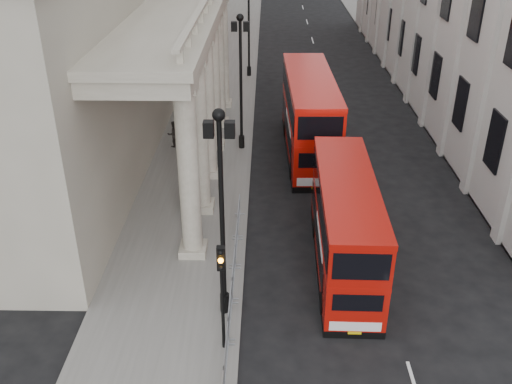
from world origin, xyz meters
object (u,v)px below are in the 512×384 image
pedestrian_a (185,188)px  pedestrian_c (219,115)px  lamp_post_south (222,204)px  bus_far (309,114)px  traffic_light (222,280)px  lamp_post_north (249,20)px  lamp_post_mid (241,74)px  pedestrian_b (174,134)px  bus_near (345,223)px

pedestrian_a → pedestrian_c: 11.17m
lamp_post_south → bus_far: (4.20, 15.66, -2.38)m
pedestrian_c → traffic_light: bearing=-91.4°
lamp_post_north → pedestrian_a: bearing=-96.4°
lamp_post_mid → lamp_post_north: size_ratio=1.00×
traffic_light → pedestrian_a: size_ratio=2.33×
lamp_post_south → pedestrian_b: bearing=105.0°
traffic_light → bus_near: bearing=48.0°
traffic_light → lamp_post_north: bearing=90.2°
lamp_post_north → bus_far: 17.04m
pedestrian_b → bus_far: bearing=147.8°
bus_far → pedestrian_b: 8.68m
traffic_light → pedestrian_a: 11.17m
pedestrian_a → pedestrian_c: bearing=54.2°
lamp_post_mid → lamp_post_north: (0.00, 16.00, 0.00)m
lamp_post_mid → pedestrian_b: bearing=178.6°
traffic_light → pedestrian_c: bearing=94.7°
lamp_post_mid → bus_far: size_ratio=0.74×
lamp_post_mid → lamp_post_north: bearing=90.0°
bus_far → lamp_post_mid: bearing=173.7°
pedestrian_c → pedestrian_a: bearing=-100.9°
bus_far → pedestrian_c: bearing=143.7°
pedestrian_a → lamp_post_north: bearing=52.6°
bus_far → pedestrian_a: bus_far is taller
pedestrian_a → traffic_light: bearing=-106.6°
lamp_post_south → lamp_post_mid: bearing=90.0°
pedestrian_b → pedestrian_c: bearing=-155.0°
lamp_post_south → pedestrian_a: bearing=107.0°
lamp_post_south → bus_near: lamp_post_south is taller
traffic_light → bus_far: bearing=77.0°
lamp_post_south → pedestrian_a: 9.80m
lamp_post_mid → traffic_light: 18.11m
lamp_post_north → bus_near: size_ratio=0.87×
lamp_post_south → lamp_post_north: same height
lamp_post_north → traffic_light: lamp_post_north is taller
pedestrian_a → pedestrian_b: bearing=71.8°
pedestrian_c → lamp_post_south: bearing=-91.2°
lamp_post_south → lamp_post_mid: size_ratio=1.00×
pedestrian_a → pedestrian_b: pedestrian_a is taller
lamp_post_south → pedestrian_a: (-2.63, 8.61, -3.87)m
lamp_post_south → traffic_light: bearing=-87.2°
pedestrian_a → lamp_post_mid: bearing=39.4°
lamp_post_north → pedestrian_a: size_ratio=4.51×
lamp_post_south → lamp_post_north: (0.00, 32.00, 0.00)m
lamp_post_mid → bus_far: (4.20, -0.34, -2.38)m
traffic_light → bus_far: bus_far is taller
bus_far → pedestrian_b: bearing=175.4°
bus_near → pedestrian_b: (-9.29, 12.72, -1.19)m
lamp_post_mid → lamp_post_north: same height
lamp_post_mid → bus_near: size_ratio=0.87×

